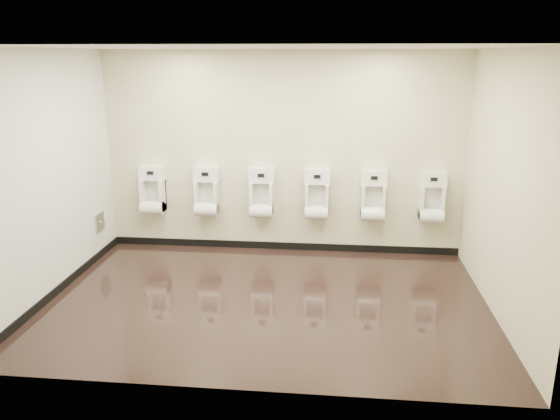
# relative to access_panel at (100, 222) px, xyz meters

# --- Properties ---
(ground) EXTENTS (5.00, 3.50, 0.00)m
(ground) POSITION_rel_access_panel_xyz_m (2.48, -1.20, -0.50)
(ground) COLOR black
(ground) RESTS_ON ground
(ceiling) EXTENTS (5.00, 3.50, 0.00)m
(ceiling) POSITION_rel_access_panel_xyz_m (2.48, -1.20, 2.30)
(ceiling) COLOR white
(back_wall) EXTENTS (5.00, 0.02, 2.80)m
(back_wall) POSITION_rel_access_panel_xyz_m (2.48, 0.55, 0.90)
(back_wall) COLOR beige
(back_wall) RESTS_ON ground
(front_wall) EXTENTS (5.00, 0.02, 2.80)m
(front_wall) POSITION_rel_access_panel_xyz_m (2.48, -2.95, 0.90)
(front_wall) COLOR beige
(front_wall) RESTS_ON ground
(left_wall) EXTENTS (0.02, 3.50, 2.80)m
(left_wall) POSITION_rel_access_panel_xyz_m (-0.02, -1.20, 0.90)
(left_wall) COLOR beige
(left_wall) RESTS_ON ground
(right_wall) EXTENTS (0.02, 3.50, 2.80)m
(right_wall) POSITION_rel_access_panel_xyz_m (4.98, -1.20, 0.90)
(right_wall) COLOR beige
(right_wall) RESTS_ON ground
(tile_overlay_left) EXTENTS (0.01, 3.50, 2.80)m
(tile_overlay_left) POSITION_rel_access_panel_xyz_m (-0.01, -1.20, 0.90)
(tile_overlay_left) COLOR white
(tile_overlay_left) RESTS_ON ground
(skirting_back) EXTENTS (5.00, 0.02, 0.10)m
(skirting_back) POSITION_rel_access_panel_xyz_m (2.48, 0.54, -0.45)
(skirting_back) COLOR black
(skirting_back) RESTS_ON ground
(skirting_left) EXTENTS (0.02, 3.50, 0.10)m
(skirting_left) POSITION_rel_access_panel_xyz_m (-0.01, -1.20, -0.45)
(skirting_left) COLOR black
(skirting_left) RESTS_ON ground
(access_panel) EXTENTS (0.04, 0.25, 0.25)m
(access_panel) POSITION_rel_access_panel_xyz_m (0.00, 0.00, 0.00)
(access_panel) COLOR #9E9EA3
(access_panel) RESTS_ON left_wall
(urinal_0) EXTENTS (0.37, 0.27, 0.68)m
(urinal_0) POSITION_rel_access_panel_xyz_m (0.63, 0.43, 0.31)
(urinal_0) COLOR white
(urinal_0) RESTS_ON back_wall
(urinal_1) EXTENTS (0.37, 0.27, 0.68)m
(urinal_1) POSITION_rel_access_panel_xyz_m (1.42, 0.43, 0.31)
(urinal_1) COLOR white
(urinal_1) RESTS_ON back_wall
(urinal_2) EXTENTS (0.37, 0.27, 0.68)m
(urinal_2) POSITION_rel_access_panel_xyz_m (2.21, 0.43, 0.31)
(urinal_2) COLOR white
(urinal_2) RESTS_ON back_wall
(urinal_3) EXTENTS (0.37, 0.27, 0.68)m
(urinal_3) POSITION_rel_access_panel_xyz_m (2.98, 0.43, 0.31)
(urinal_3) COLOR white
(urinal_3) RESTS_ON back_wall
(urinal_4) EXTENTS (0.37, 0.27, 0.68)m
(urinal_4) POSITION_rel_access_panel_xyz_m (3.75, 0.43, 0.31)
(urinal_4) COLOR white
(urinal_4) RESTS_ON back_wall
(urinal_5) EXTENTS (0.37, 0.27, 0.68)m
(urinal_5) POSITION_rel_access_panel_xyz_m (4.54, 0.43, 0.31)
(urinal_5) COLOR white
(urinal_5) RESTS_ON back_wall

